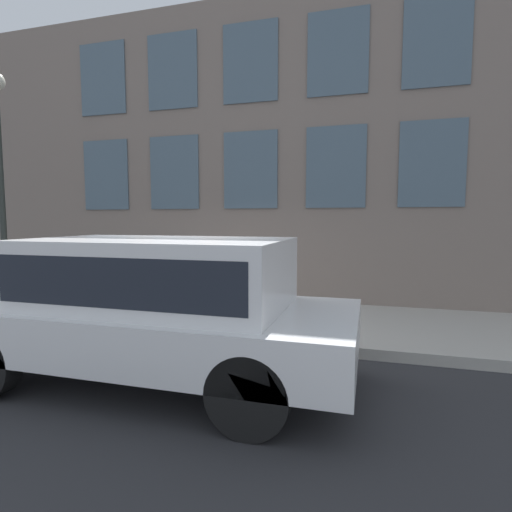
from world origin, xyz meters
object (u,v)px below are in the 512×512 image
Objects in this scene: fire_hydrant at (233,301)px; person at (278,283)px; parked_truck_white_near at (154,299)px; street_lamp at (0,162)px.

person reaches higher than fire_hydrant.
parked_truck_white_near is 5.61m from street_lamp.
person is 0.25× the size of street_lamp.
person is at bearing -84.28° from street_lamp.
parked_truck_white_near is at bearing -114.61° from street_lamp.
person is 2.89m from parked_truck_white_near.
fire_hydrant is at bearing -7.24° from parked_truck_white_near.
street_lamp reaches higher than person.
street_lamp is (-0.57, 5.67, 2.31)m from person.
fire_hydrant is at bearing 9.32° from person.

